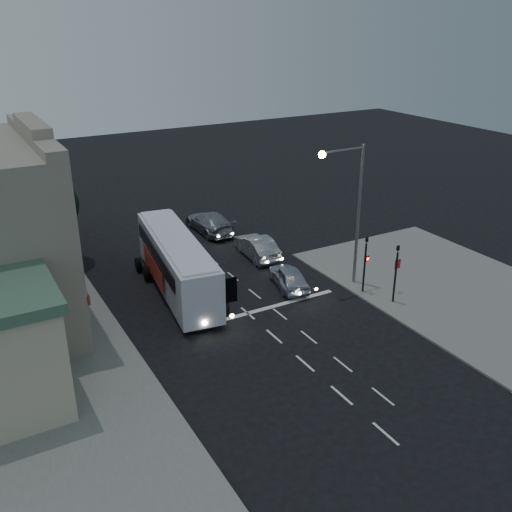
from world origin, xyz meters
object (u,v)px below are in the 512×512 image
tour_bus (177,262)px  street_tree (48,202)px  traffic_signal_main (365,258)px  car_suv (289,277)px  traffic_signal_side (396,267)px  car_sedan_a (257,246)px  car_sedan_b (210,222)px  regulatory_sign (397,270)px  streetlight (351,200)px

tour_bus → street_tree: size_ratio=1.93×
traffic_signal_main → street_tree: bearing=138.0°
car_suv → traffic_signal_side: bearing=144.4°
car_sedan_a → traffic_signal_side: bearing=114.4°
tour_bus → traffic_signal_main: 11.69m
car_sedan_b → traffic_signal_main: size_ratio=1.37×
traffic_signal_main → regulatory_sign: bearing=-30.8°
regulatory_sign → car_suv: bearing=142.8°
tour_bus → traffic_signal_main: (9.97, -6.08, 0.48)m
regulatory_sign → streetlight: size_ratio=0.24×
car_suv → car_sedan_a: bearing=-83.7°
traffic_signal_side → car_sedan_a: bearing=109.3°
tour_bus → car_sedan_b: (6.31, 8.66, -1.13)m
traffic_signal_side → car_suv: bearing=130.8°
tour_bus → traffic_signal_side: traffic_signal_side is taller
car_sedan_b → street_tree: size_ratio=0.91×
car_sedan_a → traffic_signal_side: (3.62, -10.35, 1.62)m
car_sedan_a → tour_bus: bearing=23.1°
tour_bus → street_tree: street_tree is taller
car_suv → streetlight: (3.36, -1.60, 5.01)m
car_sedan_b → regulatory_sign: (5.36, -15.76, 0.78)m
car_suv → car_sedan_a: car_sedan_a is taller
tour_bus → regulatory_sign: bearing=-23.5°
traffic_signal_main → street_tree: 21.38m
traffic_signal_side → tour_bus: bearing=142.9°
tour_bus → car_sedan_b: 10.78m
car_suv → street_tree: size_ratio=0.68×
traffic_signal_side → regulatory_sign: (1.00, 0.96, -0.82)m
traffic_signal_side → street_tree: street_tree is taller
street_tree → car_sedan_a: bearing=-24.5°
car_sedan_b → traffic_signal_side: size_ratio=1.37×
car_sedan_b → regulatory_sign: regulatory_sign is taller
car_sedan_b → traffic_signal_main: (3.66, -14.74, 1.61)m
car_suv → tour_bus: bearing=-12.1°
traffic_signal_main → streetlight: streetlight is taller
car_suv → traffic_signal_main: 5.01m
traffic_signal_side → street_tree: size_ratio=0.66×
traffic_signal_main → tour_bus: bearing=148.6°
traffic_signal_main → street_tree: size_ratio=0.66×
car_sedan_a → traffic_signal_main: (2.92, -8.37, 1.62)m
regulatory_sign → streetlight: (-1.96, 2.44, 4.14)m
car_suv → car_sedan_a: (0.69, 5.35, 0.08)m
regulatory_sign → car_sedan_a: bearing=116.2°
car_sedan_b → street_tree: 12.70m
car_suv → traffic_signal_main: traffic_signal_main is taller
regulatory_sign → car_sedan_b: bearing=108.8°
streetlight → street_tree: 20.19m
car_suv → traffic_signal_main: (3.61, -3.02, 1.70)m
tour_bus → streetlight: (9.72, -4.66, 3.79)m
traffic_signal_main → car_sedan_a: bearing=109.3°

